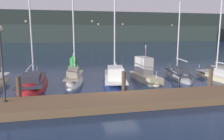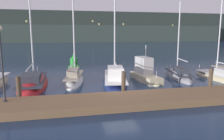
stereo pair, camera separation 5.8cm
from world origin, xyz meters
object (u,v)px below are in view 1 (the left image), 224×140
Objects in this scene: motorboat_berth_6 at (145,77)px; dock_lamppost at (1,52)px; sailboat_berth_7 at (178,77)px; sailboat_berth_4 at (74,81)px; sailboat_berth_8 at (220,78)px; sailboat_berth_5 at (115,81)px; channel_buoy at (74,62)px; sailboat_berth_3 at (33,84)px.

motorboat_berth_6 is 1.10× the size of dock_lamppost.
motorboat_berth_6 is 3.69m from sailboat_berth_7.
motorboat_berth_6 is (6.30, -0.65, 0.21)m from sailboat_berth_4.
sailboat_berth_4 is 13.36m from sailboat_berth_8.
motorboat_berth_6 is 0.58× the size of sailboat_berth_7.
sailboat_berth_5 is 1.01× the size of sailboat_berth_8.
sailboat_berth_5 is 5.72× the size of channel_buoy.
dock_lamppost is (-7.45, -4.86, 3.06)m from sailboat_berth_5.
sailboat_berth_5 is at bearing 176.89° from sailboat_berth_8.
dock_lamppost is (-0.73, -5.67, 3.17)m from sailboat_berth_3.
sailboat_berth_8 is at bearing -39.36° from channel_buoy.
sailboat_berth_7 reaches higher than channel_buoy.
sailboat_berth_7 is 15.62m from dock_lamppost.
sailboat_berth_5 is 10.53m from channel_buoy.
motorboat_berth_6 is 7.03m from sailboat_berth_8.
motorboat_berth_6 is at bearing -5.90° from sailboat_berth_4.
motorboat_berth_6 is 12.11m from dock_lamppost.
sailboat_berth_5 reaches higher than sailboat_berth_7.
sailboat_berth_8 is (3.30, -1.75, 0.04)m from sailboat_berth_7.
sailboat_berth_5 is at bearing -20.98° from sailboat_berth_4.
motorboat_berth_6 is 0.46× the size of sailboat_berth_8.
motorboat_berth_6 is at bearing -1.08° from sailboat_berth_3.
channel_buoy is (-9.64, 8.86, 0.55)m from sailboat_berth_7.
sailboat_berth_3 is at bearing 82.72° from dock_lamppost.
sailboat_berth_4 is 3.59m from sailboat_berth_5.
sailboat_berth_4 is at bearing 179.56° from sailboat_berth_7.
sailboat_berth_3 is 6.54m from dock_lamppost.
sailboat_berth_5 is at bearing -169.58° from sailboat_berth_7.
sailboat_berth_7 reaches higher than motorboat_berth_6.
sailboat_berth_8 is at bearing -3.11° from sailboat_berth_5.
sailboat_berth_3 is 1.21× the size of sailboat_berth_4.
sailboat_berth_5 is at bearing 33.08° from dock_lamppost.
sailboat_berth_5 is 1.26× the size of sailboat_berth_7.
motorboat_berth_6 is at bearing -171.01° from sailboat_berth_7.
sailboat_berth_8 reaches higher than motorboat_berth_6.
sailboat_berth_4 is at bearing 7.90° from sailboat_berth_3.
sailboat_berth_7 is (13.31, 0.39, -0.00)m from sailboat_berth_3.
sailboat_berth_4 is at bearing -91.96° from channel_buoy.
dock_lamppost is (-17.33, -4.32, 3.12)m from sailboat_berth_8.
sailboat_berth_3 is 2.61× the size of dock_lamppost.
sailboat_berth_5 is (6.73, -0.82, 0.10)m from sailboat_berth_3.
sailboat_berth_4 reaches higher than motorboat_berth_6.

